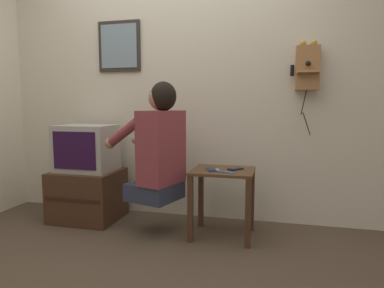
{
  "coord_description": "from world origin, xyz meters",
  "views": [
    {
      "loc": [
        0.9,
        -2.08,
        1.05
      ],
      "look_at": [
        0.25,
        0.5,
        0.74
      ],
      "focal_mm": 32.0,
      "sensor_mm": 36.0,
      "label": 1
    }
  ],
  "objects_px": {
    "wall_phone_antique": "(307,67)",
    "person": "(158,146)",
    "toothbrush": "(224,172)",
    "television": "(86,148)",
    "framed_picture": "(119,46)",
    "cell_phone_held": "(211,170)",
    "cell_phone_spare": "(235,169)"
  },
  "relations": [
    {
      "from": "wall_phone_antique",
      "to": "person",
      "type": "bearing_deg",
      "value": -157.87
    },
    {
      "from": "person",
      "to": "toothbrush",
      "type": "relative_size",
      "value": 6.14
    },
    {
      "from": "television",
      "to": "framed_picture",
      "type": "distance_m",
      "value": 1.01
    },
    {
      "from": "cell_phone_held",
      "to": "cell_phone_spare",
      "type": "height_order",
      "value": "same"
    },
    {
      "from": "wall_phone_antique",
      "to": "cell_phone_held",
      "type": "xyz_separation_m",
      "value": [
        -0.72,
        -0.43,
        -0.81
      ]
    },
    {
      "from": "television",
      "to": "toothbrush",
      "type": "distance_m",
      "value": 1.32
    },
    {
      "from": "person",
      "to": "cell_phone_held",
      "type": "xyz_separation_m",
      "value": [
        0.42,
        0.03,
        -0.17
      ]
    },
    {
      "from": "cell_phone_spare",
      "to": "cell_phone_held",
      "type": "bearing_deg",
      "value": -117.43
    },
    {
      "from": "framed_picture",
      "to": "cell_phone_spare",
      "type": "relative_size",
      "value": 3.53
    },
    {
      "from": "television",
      "to": "wall_phone_antique",
      "type": "distance_m",
      "value": 2.04
    },
    {
      "from": "cell_phone_held",
      "to": "toothbrush",
      "type": "xyz_separation_m",
      "value": [
        0.11,
        -0.06,
        0.0
      ]
    },
    {
      "from": "framed_picture",
      "to": "toothbrush",
      "type": "xyz_separation_m",
      "value": [
        1.1,
        -0.53,
        -1.06
      ]
    },
    {
      "from": "wall_phone_antique",
      "to": "framed_picture",
      "type": "bearing_deg",
      "value": 178.52
    },
    {
      "from": "wall_phone_antique",
      "to": "television",
      "type": "bearing_deg",
      "value": -171.96
    },
    {
      "from": "toothbrush",
      "to": "cell_phone_spare",
      "type": "bearing_deg",
      "value": -10.39
    },
    {
      "from": "television",
      "to": "cell_phone_held",
      "type": "height_order",
      "value": "television"
    },
    {
      "from": "television",
      "to": "toothbrush",
      "type": "bearing_deg",
      "value": -9.63
    },
    {
      "from": "person",
      "to": "television",
      "type": "distance_m",
      "value": 0.79
    },
    {
      "from": "television",
      "to": "wall_phone_antique",
      "type": "bearing_deg",
      "value": 8.04
    },
    {
      "from": "person",
      "to": "wall_phone_antique",
      "type": "bearing_deg",
      "value": -51.12
    },
    {
      "from": "framed_picture",
      "to": "wall_phone_antique",
      "type": "bearing_deg",
      "value": -1.48
    },
    {
      "from": "cell_phone_held",
      "to": "television",
      "type": "bearing_deg",
      "value": 149.33
    },
    {
      "from": "framed_picture",
      "to": "cell_phone_held",
      "type": "height_order",
      "value": "framed_picture"
    },
    {
      "from": "person",
      "to": "television",
      "type": "relative_size",
      "value": 1.92
    },
    {
      "from": "framed_picture",
      "to": "cell_phone_held",
      "type": "xyz_separation_m",
      "value": [
        0.99,
        -0.47,
        -1.06
      ]
    },
    {
      "from": "television",
      "to": "cell_phone_held",
      "type": "xyz_separation_m",
      "value": [
        1.18,
        -0.16,
        -0.11
      ]
    },
    {
      "from": "person",
      "to": "toothbrush",
      "type": "bearing_deg",
      "value": -75.95
    },
    {
      "from": "television",
      "to": "cell_phone_spare",
      "type": "height_order",
      "value": "television"
    },
    {
      "from": "wall_phone_antique",
      "to": "cell_phone_held",
      "type": "bearing_deg",
      "value": -149.12
    },
    {
      "from": "person",
      "to": "cell_phone_held",
      "type": "distance_m",
      "value": 0.46
    },
    {
      "from": "television",
      "to": "toothbrush",
      "type": "relative_size",
      "value": 3.19
    },
    {
      "from": "cell_phone_spare",
      "to": "wall_phone_antique",
      "type": "bearing_deg",
      "value": 74.35
    }
  ]
}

